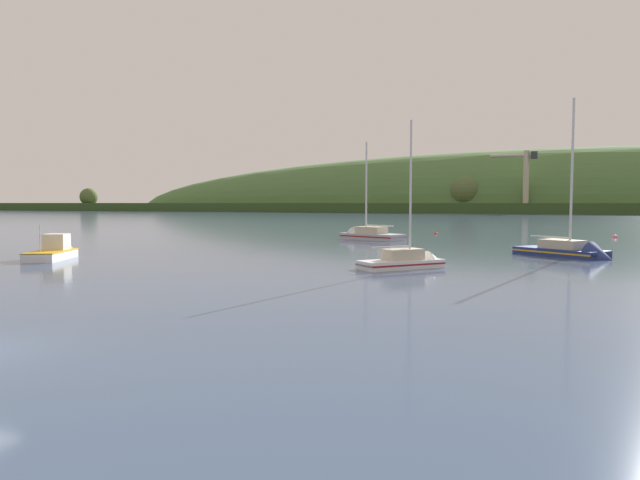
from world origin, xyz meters
The scene contains 8 objects.
far_shoreline_hill centered at (4.61, 252.59, 0.16)m, with size 552.84×105.64×53.50m.
dockside_crane centered at (-9.89, 219.63, 11.73)m, with size 16.96×5.25×23.42m.
sailboat_near_mooring centered at (13.69, 37.59, 0.18)m, with size 7.81×6.31×12.99m.
sailboat_midwater_white centered at (-7.78, 50.41, 0.18)m, with size 8.57×5.24×12.04m.
sailboat_outer_reach centered at (4.98, 25.37, 0.24)m, with size 5.16×5.93×9.95m.
fishing_boat_moored centered at (-19.88, 19.75, 0.39)m, with size 4.31×5.58×3.29m.
mooring_buoy_midchannel centered at (17.19, 65.42, 0.00)m, with size 0.73×0.73×0.81m.
mooring_buoy_off_fishing_boat centered at (-3.59, 64.76, 0.00)m, with size 0.45×0.45×0.53m.
Camera 1 is at (15.47, -9.35, 4.05)m, focal length 32.50 mm.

